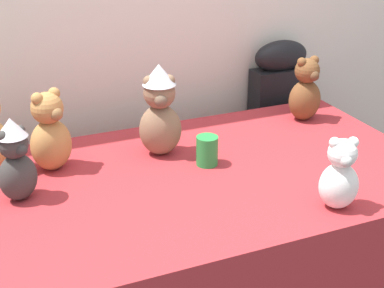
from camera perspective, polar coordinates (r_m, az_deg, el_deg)
display_table at (r=2.18m, az=0.00°, el=-12.02°), size 1.75×0.98×0.76m
instrument_case at (r=2.88m, az=8.54°, el=0.58°), size 0.28×0.12×1.03m
teddy_bear_caramel at (r=2.02m, az=-14.34°, el=1.08°), size 0.20×0.19×0.30m
teddy_bear_mocha at (r=2.07m, az=-3.31°, el=3.35°), size 0.19×0.17×0.35m
teddy_bear_snow at (r=1.79m, az=14.93°, el=-3.15°), size 0.15×0.14×0.24m
teddy_bear_charcoal at (r=1.85m, az=-17.62°, el=-1.63°), size 0.16×0.16×0.28m
teddy_bear_chestnut at (r=2.46m, az=11.57°, el=5.36°), size 0.16×0.14×0.28m
party_cup_green at (r=2.03m, az=1.56°, el=-0.68°), size 0.08×0.08×0.11m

